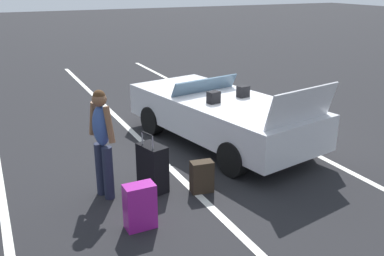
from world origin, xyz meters
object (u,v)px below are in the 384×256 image
object	(u,v)px
convertible_car	(215,112)
suitcase_large_black	(153,168)
suitcase_medium_bright	(140,206)
traveler_person	(102,138)
suitcase_small_carryon	(202,177)

from	to	relation	value
convertible_car	suitcase_large_black	size ratio (longest dim) A/B	4.59
suitcase_medium_bright	traveler_person	world-z (taller)	traveler_person
convertible_car	suitcase_small_carryon	xyz separation A→B (m)	(-1.88, 1.25, -0.34)
suitcase_medium_bright	suitcase_small_carryon	bearing A→B (deg)	114.74
traveler_person	convertible_car	bearing A→B (deg)	8.30
suitcase_large_black	suitcase_medium_bright	size ratio (longest dim) A/B	1.54
suitcase_large_black	suitcase_small_carryon	size ratio (longest dim) A/B	1.91
suitcase_medium_bright	convertible_car	bearing A→B (deg)	134.63
convertible_car	suitcase_small_carryon	distance (m)	2.28
suitcase_large_black	traveler_person	bearing A→B (deg)	155.28
convertible_car	suitcase_small_carryon	size ratio (longest dim) A/B	8.78
convertible_car	suitcase_large_black	bearing A→B (deg)	117.42
suitcase_small_carryon	traveler_person	size ratio (longest dim) A/B	0.30
suitcase_small_carryon	suitcase_medium_bright	bearing A→B (deg)	122.58
suitcase_small_carryon	traveler_person	xyz separation A→B (m)	(0.51, 1.37, 0.68)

